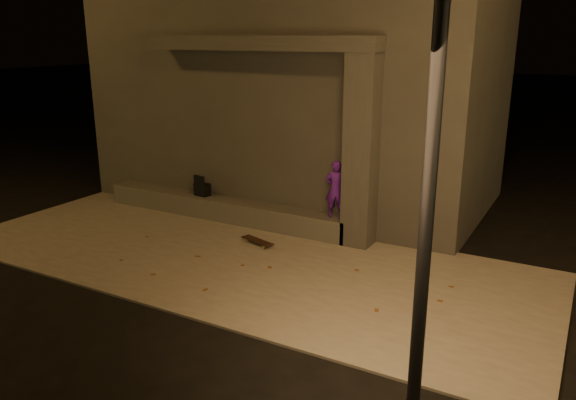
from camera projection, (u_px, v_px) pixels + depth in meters
The scene contains 9 objects.
ground at pixel (161, 303), 8.56m from camera, with size 120.00×120.00×0.00m, color black.
sidewalk at pixel (235, 258), 10.23m from camera, with size 11.00×4.40×0.04m, color slate.
building at pixel (302, 91), 13.74m from camera, with size 9.00×5.10×5.22m.
ledge at pixel (223, 209), 12.33m from camera, with size 6.00×0.55×0.45m, color #56554E.
column at pixel (361, 152), 10.40m from camera, with size 0.55×0.55×3.60m, color #3D3937.
canopy at pixel (260, 43), 10.92m from camera, with size 5.00×0.70×0.28m, color #3D3937.
skateboarder at pixel (336, 189), 10.85m from camera, with size 0.42×0.27×1.15m, color #5619A4.
backpack at pixel (202, 188), 12.47m from camera, with size 0.36×0.26×0.47m.
skateboard at pixel (257, 241), 10.83m from camera, with size 0.77×0.40×0.08m.
Camera 1 is at (5.47, -5.85, 3.92)m, focal length 35.00 mm.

